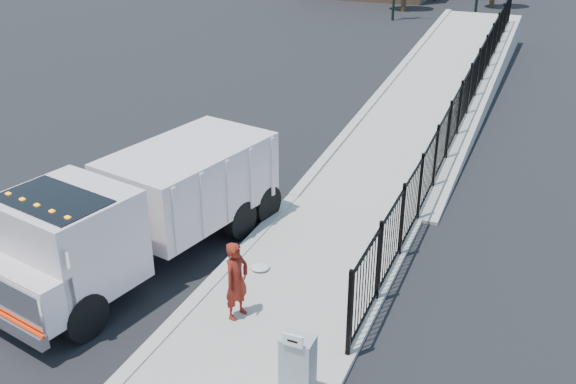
% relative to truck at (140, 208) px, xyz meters
% --- Properties ---
extents(ground, '(120.00, 120.00, 0.00)m').
position_rel_truck_xyz_m(ground, '(1.92, 0.59, -1.47)').
color(ground, black).
rests_on(ground, ground).
extents(sidewalk, '(3.55, 12.00, 0.12)m').
position_rel_truck_xyz_m(sidewalk, '(3.85, -1.41, -1.41)').
color(sidewalk, '#9E998E').
rests_on(sidewalk, ground).
extents(curb, '(0.30, 12.00, 0.16)m').
position_rel_truck_xyz_m(curb, '(1.92, -1.41, -1.39)').
color(curb, '#ADAAA3').
rests_on(curb, ground).
extents(ramp, '(3.95, 24.06, 3.19)m').
position_rel_truck_xyz_m(ramp, '(4.05, 16.59, -1.47)').
color(ramp, '#9E998E').
rests_on(ramp, ground).
extents(iron_fence, '(0.10, 28.00, 1.80)m').
position_rel_truck_xyz_m(iron_fence, '(5.47, 12.59, -0.57)').
color(iron_fence, black).
rests_on(iron_fence, ground).
extents(truck, '(3.89, 7.95, 2.61)m').
position_rel_truck_xyz_m(truck, '(0.00, 0.00, 0.00)').
color(truck, black).
rests_on(truck, ground).
extents(worker, '(0.54, 0.69, 1.69)m').
position_rel_truck_xyz_m(worker, '(3.02, -1.13, -0.50)').
color(worker, maroon).
rests_on(worker, sidewalk).
extents(utility_cabinet, '(0.55, 0.40, 1.25)m').
position_rel_truck_xyz_m(utility_cabinet, '(5.02, -2.82, -0.72)').
color(utility_cabinet, gray).
rests_on(utility_cabinet, sidewalk).
extents(arrow_sign, '(0.35, 0.04, 0.22)m').
position_rel_truck_xyz_m(arrow_sign, '(5.02, -3.04, 0.01)').
color(arrow_sign, white).
rests_on(arrow_sign, utility_cabinet).
extents(debris, '(0.44, 0.44, 0.11)m').
position_rel_truck_xyz_m(debris, '(2.69, 0.66, -1.29)').
color(debris, silver).
rests_on(debris, sidewalk).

